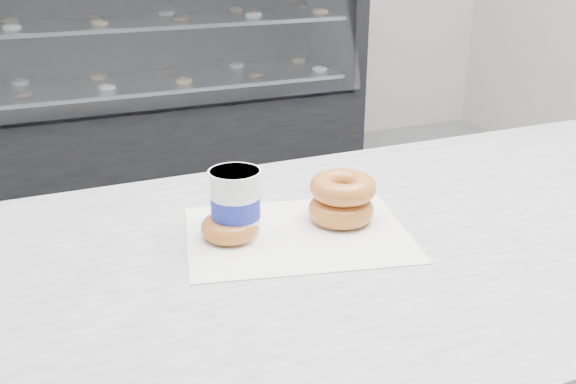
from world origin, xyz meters
The scene contains 5 objects.
display_case centered at (0.00, 2.12, 0.49)m, with size 2.40×0.74×1.25m.
wax_paper centered at (-0.26, -0.55, 0.90)m, with size 0.34×0.26×0.00m, color silver.
donut_single centered at (-0.36, -0.52, 0.92)m, with size 0.09×0.09×0.03m, color #BD7E34.
donut_stack centered at (-0.17, -0.53, 0.94)m, with size 0.13×0.13×0.07m.
coffee_cup centered at (-0.34, -0.51, 0.95)m, with size 0.08×0.08×0.11m.
Camera 1 is at (-0.62, -1.37, 1.33)m, focal length 40.00 mm.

